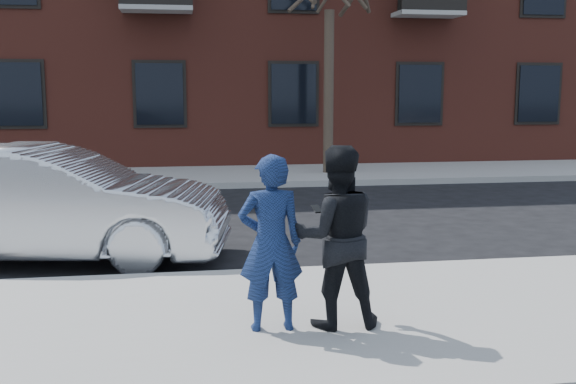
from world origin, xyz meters
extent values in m
plane|color=black|center=(0.00, 0.00, 0.00)|extent=(100.00, 100.00, 0.00)
cube|color=gray|center=(0.00, -0.25, 0.07)|extent=(50.00, 3.50, 0.15)
cube|color=#999691|center=(0.00, 1.55, 0.07)|extent=(50.00, 0.10, 0.15)
cube|color=gray|center=(0.00, 11.25, 0.07)|extent=(50.00, 3.50, 0.15)
cube|color=#999691|center=(0.00, 9.45, 0.07)|extent=(50.00, 0.10, 0.15)
cube|color=black|center=(3.90, 12.94, 2.20)|extent=(1.30, 0.06, 1.70)
cube|color=black|center=(11.50, 12.94, 2.20)|extent=(1.30, 0.06, 1.70)
cylinder|color=#36271F|center=(4.50, 11.00, 2.25)|extent=(0.26, 0.26, 4.20)
imported|color=#B7BABF|center=(-1.13, 2.97, 0.79)|extent=(5.00, 2.45, 1.58)
imported|color=navy|center=(1.44, -0.51, 0.96)|extent=(0.59, 0.39, 1.61)
cube|color=black|center=(1.39, -0.29, 1.36)|extent=(0.07, 0.13, 0.08)
imported|color=black|center=(2.05, -0.50, 0.99)|extent=(0.83, 0.66, 1.68)
cube|color=black|center=(1.90, -0.32, 1.22)|extent=(0.09, 0.14, 0.06)
camera|label=1|loc=(0.67, -6.37, 2.32)|focal=42.00mm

